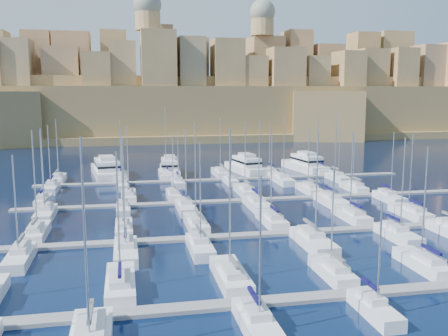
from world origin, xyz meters
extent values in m
plane|color=black|center=(0.00, 0.00, 0.00)|extent=(600.00, 600.00, 0.00)
cube|color=slate|center=(0.00, -34.00, 0.20)|extent=(84.00, 2.00, 0.40)
cube|color=slate|center=(0.00, -12.00, 0.20)|extent=(84.00, 2.00, 0.40)
cube|color=slate|center=(0.00, 10.00, 0.20)|extent=(84.00, 2.00, 0.40)
cube|color=slate|center=(0.00, 32.00, 0.20)|extent=(84.00, 2.00, 0.40)
cube|color=white|center=(-23.32, -28.08, 0.55)|extent=(2.95, 9.85, 1.69)
cube|color=silver|center=(-23.32, -29.06, 1.74)|extent=(2.07, 4.43, 0.70)
cylinder|color=#9EA0A8|center=(-23.32, -27.58, 7.90)|extent=(0.18, 0.18, 13.02)
cube|color=#0C0B3E|center=(-23.32, -29.55, 2.79)|extent=(0.35, 3.94, 0.35)
cube|color=white|center=(-11.72, -28.05, 0.55)|extent=(2.97, 9.90, 1.70)
cube|color=silver|center=(-11.72, -29.04, 1.75)|extent=(2.08, 4.46, 0.70)
cylinder|color=#9EA0A8|center=(-11.72, -27.55, 8.94)|extent=(0.18, 0.18, 15.09)
cube|color=#595B60|center=(-11.72, -29.53, 2.80)|extent=(0.35, 3.96, 0.35)
cube|color=white|center=(-0.42, -28.81, 0.51)|extent=(2.51, 8.38, 1.62)
cube|color=silver|center=(-0.42, -29.65, 1.67)|extent=(1.76, 3.77, 0.70)
cylinder|color=#9EA0A8|center=(-0.42, -28.39, 6.75)|extent=(0.18, 0.18, 10.87)
cube|color=#595B60|center=(-0.42, -30.07, 2.72)|extent=(0.35, 3.35, 0.35)
cube|color=white|center=(10.90, -28.48, 0.53)|extent=(2.71, 9.03, 1.65)
cube|color=silver|center=(10.90, -29.39, 1.70)|extent=(1.90, 4.06, 0.70)
cylinder|color=#9EA0A8|center=(10.90, -28.03, 7.76)|extent=(0.18, 0.18, 12.83)
cube|color=#0C0B3E|center=(10.90, -29.84, 2.75)|extent=(0.35, 3.61, 0.35)
cube|color=silver|center=(-25.56, -39.32, 1.79)|extent=(2.27, 4.86, 0.70)
cylinder|color=#9EA0A8|center=(-25.56, -40.94, 9.27)|extent=(0.18, 0.18, 15.67)
cube|color=#595B60|center=(-25.56, -38.78, 2.84)|extent=(0.35, 4.32, 0.35)
cube|color=white|center=(-11.79, -39.47, 0.52)|extent=(2.68, 8.93, 1.65)
cube|color=silver|center=(-11.79, -38.57, 1.70)|extent=(1.88, 4.02, 0.70)
cylinder|color=#9EA0A8|center=(-11.79, -39.91, 7.46)|extent=(0.18, 0.18, 12.22)
cube|color=#0C0B3E|center=(-11.79, -38.13, 2.75)|extent=(0.35, 3.57, 0.35)
cube|color=white|center=(-0.54, -38.64, 0.48)|extent=(2.18, 7.28, 1.56)
cube|color=silver|center=(-0.54, -37.91, 1.61)|extent=(1.53, 3.27, 0.70)
cylinder|color=#9EA0A8|center=(-0.54, -39.00, 5.98)|extent=(0.18, 0.18, 9.42)
cube|color=#0C0B3E|center=(-0.54, -37.55, 2.66)|extent=(0.35, 2.91, 0.35)
cube|color=white|center=(-34.90, -6.53, 0.52)|extent=(2.68, 8.93, 1.65)
cube|color=silver|center=(-34.90, -7.43, 1.70)|extent=(1.88, 4.02, 0.70)
cylinder|color=#9EA0A8|center=(-34.90, -6.09, 8.18)|extent=(0.18, 0.18, 13.67)
cube|color=#595B60|center=(-34.90, -7.87, 2.75)|extent=(0.35, 3.57, 0.35)
cube|color=white|center=(-22.94, -6.93, 0.50)|extent=(2.44, 8.13, 1.61)
cube|color=silver|center=(-22.94, -7.75, 1.66)|extent=(1.71, 3.66, 0.70)
cylinder|color=#9EA0A8|center=(-22.94, -6.53, 6.41)|extent=(0.18, 0.18, 10.20)
cube|color=#595B60|center=(-22.94, -8.15, 2.71)|extent=(0.35, 3.25, 0.35)
cube|color=white|center=(-12.35, -6.31, 0.53)|extent=(2.81, 9.37, 1.67)
cube|color=silver|center=(-12.35, -7.25, 1.72)|extent=(1.97, 4.22, 0.70)
cylinder|color=#9EA0A8|center=(-12.35, -5.84, 8.54)|extent=(0.18, 0.18, 14.35)
cube|color=#595B60|center=(-12.35, -7.72, 2.77)|extent=(0.35, 3.75, 0.35)
cube|color=white|center=(-0.66, -6.37, 0.53)|extent=(2.78, 9.26, 1.66)
cube|color=silver|center=(-0.66, -7.30, 1.71)|extent=(1.94, 4.16, 0.70)
cylinder|color=#9EA0A8|center=(-0.66, -5.91, 7.79)|extent=(0.18, 0.18, 12.85)
cube|color=#0C0B3E|center=(-0.66, -7.76, 2.76)|extent=(0.35, 3.70, 0.35)
cube|color=white|center=(12.55, -6.34, 0.53)|extent=(2.79, 9.31, 1.67)
cube|color=silver|center=(12.55, -7.27, 1.72)|extent=(1.96, 4.19, 0.70)
cylinder|color=#9EA0A8|center=(12.55, -5.88, 7.65)|extent=(0.18, 0.18, 12.56)
cube|color=#0C0B3E|center=(12.55, -7.74, 2.77)|extent=(0.35, 3.73, 0.35)
cube|color=white|center=(22.90, -6.33, 0.53)|extent=(2.80, 9.34, 1.67)
cube|color=silver|center=(22.90, -7.26, 1.72)|extent=(1.96, 4.20, 0.70)
cylinder|color=#9EA0A8|center=(22.90, -5.86, 7.44)|extent=(0.18, 0.18, 12.15)
cube|color=#0C0B3E|center=(22.90, -7.73, 2.77)|extent=(0.35, 3.74, 0.35)
cube|color=white|center=(-35.13, -17.40, 0.52)|extent=(2.64, 8.79, 1.64)
cube|color=silver|center=(-35.13, -16.52, 1.69)|extent=(1.85, 3.96, 0.70)
cylinder|color=#9EA0A8|center=(-35.13, -17.84, 7.23)|extent=(0.18, 0.18, 11.77)
cube|color=#595B60|center=(-35.13, -16.08, 2.74)|extent=(0.35, 3.52, 0.35)
cube|color=white|center=(-22.73, -17.72, 0.54)|extent=(2.83, 9.45, 1.67)
cube|color=silver|center=(-22.73, -16.78, 1.72)|extent=(1.98, 4.25, 0.70)
cylinder|color=#9EA0A8|center=(-22.73, -18.20, 8.12)|extent=(0.18, 0.18, 13.50)
cube|color=#0C0B3E|center=(-22.73, -16.31, 2.77)|extent=(0.35, 3.78, 0.35)
cube|color=white|center=(-13.44, -17.46, 0.52)|extent=(2.68, 8.93, 1.65)
cube|color=silver|center=(-13.44, -16.57, 1.70)|extent=(1.87, 4.02, 0.70)
cylinder|color=#9EA0A8|center=(-13.44, -17.91, 7.73)|extent=(0.18, 0.18, 12.76)
cube|color=#595B60|center=(-13.44, -16.12, 2.75)|extent=(0.35, 3.57, 0.35)
cube|color=white|center=(1.53, -18.24, 0.56)|extent=(3.15, 10.49, 1.72)
cube|color=silver|center=(1.53, -17.20, 1.77)|extent=(2.20, 4.72, 0.70)
cylinder|color=#9EA0A8|center=(1.53, -18.77, 8.32)|extent=(0.18, 0.18, 13.79)
cube|color=#595B60|center=(1.53, -16.67, 2.82)|extent=(0.35, 4.20, 0.35)
cube|color=white|center=(14.18, -17.52, 0.53)|extent=(2.71, 9.04, 1.65)
cube|color=silver|center=(14.18, -16.62, 1.70)|extent=(1.90, 4.07, 0.70)
cylinder|color=#9EA0A8|center=(14.18, -17.97, 7.79)|extent=(0.18, 0.18, 12.87)
cube|color=#0C0B3E|center=(14.18, -16.16, 2.75)|extent=(0.35, 3.62, 0.35)
cube|color=white|center=(-37.22, 14.88, 0.49)|extent=(2.33, 7.76, 1.59)
cube|color=silver|center=(-37.22, 14.10, 1.64)|extent=(1.63, 3.49, 0.70)
cylinder|color=#9EA0A8|center=(-37.22, 15.27, 7.33)|extent=(0.18, 0.18, 12.08)
cube|color=#0C0B3E|center=(-37.22, 13.72, 2.69)|extent=(0.35, 3.10, 0.35)
cube|color=white|center=(-22.03, 15.45, 0.52)|extent=(2.67, 8.91, 1.65)
cube|color=silver|center=(-22.03, 14.56, 1.70)|extent=(1.87, 4.01, 0.70)
cylinder|color=#9EA0A8|center=(-22.03, 15.90, 7.68)|extent=(0.18, 0.18, 12.67)
cube|color=#595B60|center=(-22.03, 14.12, 2.75)|extent=(0.35, 3.56, 0.35)
cube|color=white|center=(-13.65, 15.00, 0.50)|extent=(2.40, 8.01, 1.60)
cube|color=silver|center=(-13.65, 14.20, 1.65)|extent=(1.68, 3.60, 0.70)
cylinder|color=#9EA0A8|center=(-13.65, 15.40, 6.93)|extent=(0.18, 0.18, 11.25)
cube|color=#595B60|center=(-13.65, 13.80, 2.70)|extent=(0.35, 3.20, 0.35)
cube|color=white|center=(0.68, 15.95, 0.55)|extent=(2.97, 9.91, 1.70)
cube|color=silver|center=(0.68, 14.96, 1.75)|extent=(2.08, 4.46, 0.70)
cylinder|color=#9EA0A8|center=(0.68, 16.45, 7.93)|extent=(0.18, 0.18, 13.07)
cube|color=#595B60|center=(0.68, 14.47, 2.80)|extent=(0.35, 3.96, 0.35)
cube|color=white|center=(13.72, 15.46, 0.52)|extent=(2.67, 8.91, 1.65)
cube|color=silver|center=(13.72, 14.56, 1.70)|extent=(1.87, 4.01, 0.70)
cylinder|color=#9EA0A8|center=(13.72, 15.90, 7.35)|extent=(0.18, 0.18, 12.01)
cube|color=#595B60|center=(13.72, 14.12, 2.75)|extent=(0.35, 3.56, 0.35)
cube|color=white|center=(23.38, 15.29, 0.51)|extent=(2.58, 8.59, 1.63)
cube|color=silver|center=(23.38, 14.43, 1.68)|extent=(1.80, 3.86, 0.70)
cylinder|color=#9EA0A8|center=(23.38, 15.72, 6.68)|extent=(0.18, 0.18, 10.71)
cube|color=#595B60|center=(23.38, 14.01, 2.73)|extent=(0.35, 3.43, 0.35)
cube|color=white|center=(-35.35, 4.41, 0.53)|extent=(2.75, 9.17, 1.66)
cube|color=silver|center=(-35.35, 5.33, 1.71)|extent=(1.93, 4.13, 0.70)
cylinder|color=#9EA0A8|center=(-35.35, 3.95, 7.95)|extent=(0.18, 0.18, 13.19)
cube|color=#595B60|center=(-35.35, 5.79, 2.76)|extent=(0.35, 3.67, 0.35)
cube|color=white|center=(-23.03, 5.25, 0.49)|extent=(2.25, 7.49, 1.57)
cube|color=silver|center=(-23.03, 6.00, 1.62)|extent=(1.57, 3.37, 0.70)
cylinder|color=#9EA0A8|center=(-23.03, 4.88, 6.17)|extent=(0.18, 0.18, 9.78)
cube|color=#595B60|center=(-23.03, 6.38, 2.67)|extent=(0.35, 3.00, 0.35)
cube|color=white|center=(-12.59, 4.35, 0.53)|extent=(2.79, 9.29, 1.66)
cube|color=silver|center=(-12.59, 5.28, 1.71)|extent=(1.95, 4.18, 0.70)
cylinder|color=#9EA0A8|center=(-12.59, 3.89, 7.66)|extent=(0.18, 0.18, 12.60)
cube|color=#0C0B3E|center=(-12.59, 5.75, 2.76)|extent=(0.35, 3.72, 0.35)
cube|color=white|center=(-0.08, 3.81, 0.56)|extent=(3.12, 10.39, 1.72)
cube|color=silver|center=(-0.08, 4.85, 1.77)|extent=(2.18, 4.67, 0.70)
cylinder|color=#9EA0A8|center=(-0.08, 3.29, 8.52)|extent=(0.18, 0.18, 14.20)
cube|color=#0C0B3E|center=(-0.08, 5.37, 2.82)|extent=(0.35, 4.15, 0.35)
cube|color=white|center=(13.74, 3.72, 0.56)|extent=(3.17, 10.57, 1.73)
cube|color=silver|center=(13.74, 4.77, 1.78)|extent=(2.22, 4.76, 0.70)
cylinder|color=#9EA0A8|center=(13.74, 3.19, 8.86)|extent=(0.18, 0.18, 14.87)
cube|color=#0C0B3E|center=(13.74, 5.30, 2.83)|extent=(0.35, 4.23, 0.35)
cube|color=white|center=(25.42, 4.70, 0.52)|extent=(2.58, 8.61, 1.63)
cube|color=silver|center=(25.42, 5.56, 1.68)|extent=(1.81, 3.87, 0.70)
cylinder|color=#9EA0A8|center=(25.42, 4.27, 7.11)|extent=(0.18, 0.18, 11.55)
cube|color=#0C0B3E|center=(25.42, 5.99, 2.73)|extent=(0.35, 3.44, 0.35)
cube|color=white|center=(-37.36, 37.48, 0.52)|extent=(2.69, 8.96, 1.65)
cube|color=silver|center=(-37.36, 36.58, 1.70)|extent=(1.88, 4.03, 0.70)
cylinder|color=#9EA0A8|center=(-37.36, 37.93, 7.68)|extent=(0.18, 0.18, 12.67)
cube|color=#595B60|center=(-37.36, 36.14, 2.75)|extent=(0.35, 3.58, 0.35)
cube|color=white|center=(-23.49, 37.65, 0.53)|extent=(2.79, 9.30, 1.66)
cube|color=silver|center=(-23.49, 36.72, 1.71)|extent=(1.95, 4.18, 0.70)
cylinder|color=#9EA0A8|center=(-23.49, 38.11, 7.54)|extent=(0.18, 0.18, 12.35)
cube|color=#0C0B3E|center=(-23.49, 36.25, 2.76)|extent=(0.35, 3.72, 0.35)
cube|color=white|center=(-13.09, 38.24, 0.56)|extent=(3.14, 10.48, 1.72)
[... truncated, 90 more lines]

